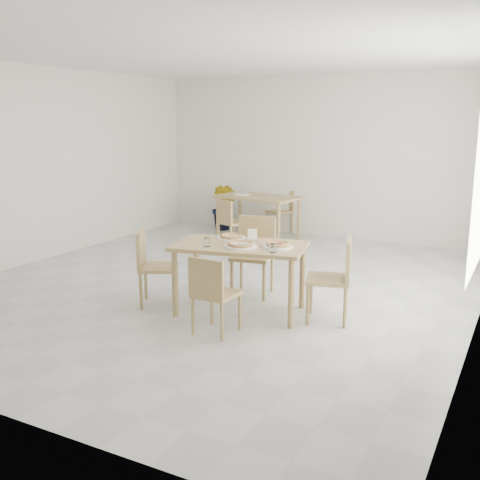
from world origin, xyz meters
The scene contains 21 objects.
main_table centered at (0.70, -0.80, 0.66)m, with size 1.50×1.04×0.75m.
chair_south centered at (0.77, -1.51, 0.45)m, with size 0.40×0.40×0.78m.
chair_north centered at (0.52, -0.09, 0.53)m, with size 0.53×0.53×0.91m.
chair_west centered at (-0.30, -1.03, 0.49)m, with size 0.57×0.57×0.84m.
chair_east centered at (1.70, -0.59, 0.51)m, with size 0.53×0.53×0.87m.
plate_margherita centered at (0.49, -0.60, 0.76)m, with size 0.32×0.32×0.02m, color white.
plate_mushroom centered at (0.77, -0.91, 0.76)m, with size 0.35×0.35×0.02m, color white.
plate_pepperoni centered at (1.11, -0.74, 0.76)m, with size 0.31×0.31×0.02m, color white.
pizza_margherita centered at (0.49, -0.60, 0.78)m, with size 0.33×0.33×0.03m.
pizza_mushroom centered at (0.77, -0.91, 0.78)m, with size 0.33×0.33×0.03m.
pizza_pepperoni centered at (1.11, -0.74, 0.78)m, with size 0.28×0.28×0.03m.
tumbler_a centered at (0.45, -1.06, 0.80)m, with size 0.07×0.07×0.09m, color white.
tumbler_b centered at (1.16, -0.98, 0.79)m, with size 0.07×0.07×0.09m, color white.
napkin_holder centered at (0.73, -0.57, 0.81)m, with size 0.12×0.10×0.12m.
fork_a centered at (1.21, -0.97, 0.75)m, with size 0.01×0.17×0.01m, color silver.
fork_b centered at (0.20, -0.65, 0.75)m, with size 0.02×0.18×0.01m, color silver.
second_table centered at (-0.82, 2.75, 0.66)m, with size 1.50×0.99×0.75m.
chair_back_s centered at (-0.96, 1.95, 0.45)m, with size 0.50×0.50×0.78m.
chair_back_n centered at (-0.67, 3.46, 0.45)m, with size 0.51×0.51×0.78m.
plate_empty centered at (-1.15, 2.77, 0.76)m, with size 0.29×0.29×0.02m, color white.
potted_plant centered at (-1.73, 3.15, 0.44)m, with size 0.48×0.39×0.87m, color #2C6D20.
Camera 1 is at (3.40, -5.90, 2.03)m, focal length 42.00 mm.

